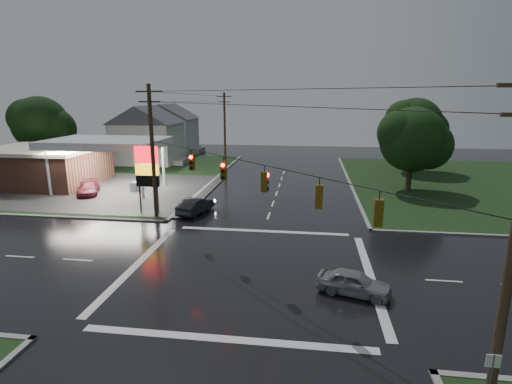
# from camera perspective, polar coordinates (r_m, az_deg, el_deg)

# --- Properties ---
(ground) EXTENTS (120.00, 120.00, 0.00)m
(ground) POSITION_cam_1_polar(r_m,az_deg,el_deg) (24.21, -0.89, -11.05)
(ground) COLOR black
(ground) RESTS_ON ground
(grass_nw) EXTENTS (36.00, 36.00, 0.08)m
(grass_nw) POSITION_cam_1_polar(r_m,az_deg,el_deg) (56.91, -23.51, 2.35)
(grass_nw) COLOR black
(grass_nw) RESTS_ON ground
(grass_ne) EXTENTS (36.00, 36.00, 0.08)m
(grass_ne) POSITION_cam_1_polar(r_m,az_deg,el_deg) (53.82, 32.42, 0.74)
(grass_ne) COLOR black
(grass_ne) RESTS_ON ground
(gas_station) EXTENTS (26.20, 18.00, 5.60)m
(gas_station) POSITION_cam_1_polar(r_m,az_deg,el_deg) (51.12, -27.05, 3.68)
(gas_station) COLOR #2D2D2D
(gas_station) RESTS_ON ground
(pylon_sign) EXTENTS (2.00, 0.35, 6.00)m
(pylon_sign) POSITION_cam_1_polar(r_m,az_deg,el_deg) (35.59, -15.31, 3.31)
(pylon_sign) COLOR #59595E
(pylon_sign) RESTS_ON ground
(utility_pole_nw) EXTENTS (2.20, 0.32, 11.00)m
(utility_pole_nw) POSITION_cam_1_polar(r_m,az_deg,el_deg) (34.04, -14.58, 5.82)
(utility_pole_nw) COLOR #382619
(utility_pole_nw) RESTS_ON ground
(utility_pole_n) EXTENTS (2.20, 0.32, 10.50)m
(utility_pole_n) POSITION_cam_1_polar(r_m,az_deg,el_deg) (61.27, -4.49, 9.31)
(utility_pole_n) COLOR #382619
(utility_pole_n) RESTS_ON ground
(traffic_signals) EXTENTS (26.87, 26.87, 1.47)m
(traffic_signals) POSITION_cam_1_polar(r_m,az_deg,el_deg) (22.26, -0.91, 4.25)
(traffic_signals) COLOR black
(traffic_signals) RESTS_ON ground
(house_near) EXTENTS (11.05, 8.48, 8.60)m
(house_near) POSITION_cam_1_polar(r_m,az_deg,el_deg) (62.88, -15.23, 8.02)
(house_near) COLOR silver
(house_near) RESTS_ON ground
(house_far) EXTENTS (11.05, 8.48, 8.60)m
(house_far) POSITION_cam_1_polar(r_m,az_deg,el_deg) (74.38, -12.38, 8.99)
(house_far) COLOR silver
(house_far) RESTS_ON ground
(tree_nw_behind) EXTENTS (8.93, 7.60, 10.00)m
(tree_nw_behind) POSITION_cam_1_polar(r_m,az_deg,el_deg) (63.80, -28.32, 8.55)
(tree_nw_behind) COLOR black
(tree_nw_behind) RESTS_ON ground
(tree_ne_near) EXTENTS (7.99, 6.80, 8.98)m
(tree_ne_near) POSITION_cam_1_polar(r_m,az_deg,el_deg) (45.29, 21.63, 6.96)
(tree_ne_near) COLOR black
(tree_ne_near) RESTS_ON ground
(tree_ne_far) EXTENTS (8.46, 7.20, 9.80)m
(tree_ne_far) POSITION_cam_1_polar(r_m,az_deg,el_deg) (57.57, 21.82, 8.81)
(tree_ne_far) COLOR black
(tree_ne_far) RESTS_ON ground
(car_north) EXTENTS (2.53, 4.54, 1.42)m
(car_north) POSITION_cam_1_polar(r_m,az_deg,el_deg) (35.34, -8.62, -1.92)
(car_north) COLOR #202328
(car_north) RESTS_ON ground
(car_crossing) EXTENTS (4.06, 2.55, 1.29)m
(car_crossing) POSITION_cam_1_polar(r_m,az_deg,el_deg) (21.86, 13.85, -12.47)
(car_crossing) COLOR gray
(car_crossing) RESTS_ON ground
(car_pump) EXTENTS (3.53, 5.02, 1.35)m
(car_pump) POSITION_cam_1_polar(r_m,az_deg,el_deg) (44.89, -22.82, 0.46)
(car_pump) COLOR maroon
(car_pump) RESTS_ON ground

